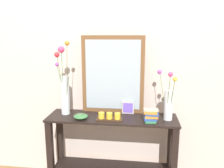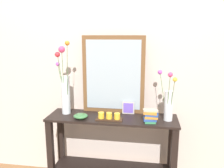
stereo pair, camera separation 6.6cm
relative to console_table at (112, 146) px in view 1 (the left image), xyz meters
name	(u,v)px [view 1 (the left image)]	position (x,y,z in m)	size (l,w,h in m)	color
wall_back	(116,53)	(0.00, 0.30, 0.88)	(6.40, 0.08, 2.70)	beige
console_table	(112,146)	(0.00, 0.00, 0.00)	(1.23, 0.35, 0.77)	black
mirror_leaning	(113,75)	(-0.01, 0.15, 0.68)	(0.61, 0.03, 0.76)	brown
tall_vase_left	(64,89)	(-0.46, 0.02, 0.55)	(0.17, 0.19, 0.71)	silver
vase_right	(168,102)	(0.52, -0.01, 0.47)	(0.16, 0.20, 0.46)	silver
candle_tray	(109,117)	(-0.01, -0.08, 0.33)	(0.24, 0.09, 0.07)	#382316
picture_frame_small	(128,108)	(0.14, 0.11, 0.36)	(0.12, 0.01, 0.12)	#B7B2AD
decorative_bowl	(81,116)	(-0.28, -0.10, 0.33)	(0.13, 0.13, 0.05)	#38703D
book_stack	(151,115)	(0.36, -0.10, 0.36)	(0.14, 0.09, 0.12)	#388E56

